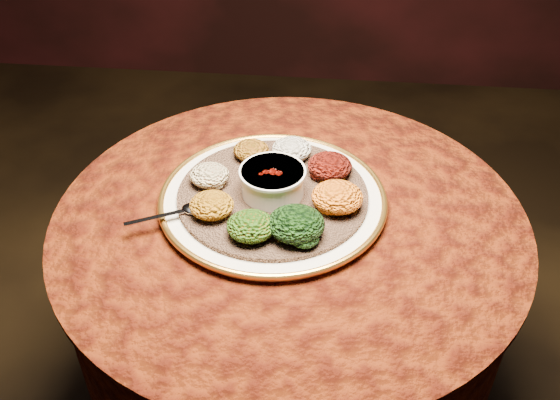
# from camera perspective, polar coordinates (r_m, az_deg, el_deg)

# --- Properties ---
(table) EXTENTS (0.96, 0.96, 0.73)m
(table) POSITION_cam_1_polar(r_m,az_deg,el_deg) (1.38, 0.81, -7.03)
(table) COLOR black
(table) RESTS_ON ground
(platter) EXTENTS (0.56, 0.56, 0.02)m
(platter) POSITION_cam_1_polar(r_m,az_deg,el_deg) (1.28, -0.67, 0.12)
(platter) COLOR silver
(platter) RESTS_ON table
(injera) EXTENTS (0.52, 0.52, 0.01)m
(injera) POSITION_cam_1_polar(r_m,az_deg,el_deg) (1.27, -0.67, 0.50)
(injera) COLOR brown
(injera) RESTS_ON platter
(stew_bowl) EXTENTS (0.13, 0.13, 0.06)m
(stew_bowl) POSITION_cam_1_polar(r_m,az_deg,el_deg) (1.25, -0.68, 1.85)
(stew_bowl) COLOR silver
(stew_bowl) RESTS_ON injera
(spoon) EXTENTS (0.15, 0.08, 0.01)m
(spoon) POSITION_cam_1_polar(r_m,az_deg,el_deg) (1.23, -8.38, -0.88)
(spoon) COLOR silver
(spoon) RESTS_ON injera
(portion_ayib) EXTENTS (0.09, 0.08, 0.04)m
(portion_ayib) POSITION_cam_1_polar(r_m,az_deg,el_deg) (1.36, 1.08, 4.69)
(portion_ayib) COLOR silver
(portion_ayib) RESTS_ON injera
(portion_kitfo) EXTENTS (0.09, 0.09, 0.04)m
(portion_kitfo) POSITION_cam_1_polar(r_m,az_deg,el_deg) (1.31, 4.56, 3.15)
(portion_kitfo) COLOR black
(portion_kitfo) RESTS_ON injera
(portion_tikil) EXTENTS (0.10, 0.10, 0.05)m
(portion_tikil) POSITION_cam_1_polar(r_m,az_deg,el_deg) (1.23, 5.26, 0.28)
(portion_tikil) COLOR #AB730E
(portion_tikil) RESTS_ON injera
(portion_gomen) EXTENTS (0.11, 0.10, 0.05)m
(portion_gomen) POSITION_cam_1_polar(r_m,az_deg,el_deg) (1.16, 1.48, -2.19)
(portion_gomen) COLOR black
(portion_gomen) RESTS_ON injera
(portion_mixveg) EXTENTS (0.09, 0.09, 0.04)m
(portion_mixveg) POSITION_cam_1_polar(r_m,az_deg,el_deg) (1.16, -2.68, -2.39)
(portion_mixveg) COLOR #9D420A
(portion_mixveg) RESTS_ON injera
(portion_kik) EXTENTS (0.09, 0.08, 0.04)m
(portion_kik) POSITION_cam_1_polar(r_m,az_deg,el_deg) (1.21, -6.27, -0.47)
(portion_kik) COLOR #A3670E
(portion_kik) RESTS_ON injera
(portion_timatim) EXTENTS (0.08, 0.08, 0.04)m
(portion_timatim) POSITION_cam_1_polar(r_m,az_deg,el_deg) (1.29, -6.47, 2.27)
(portion_timatim) COLOR maroon
(portion_timatim) RESTS_ON injera
(portion_shiro) EXTENTS (0.08, 0.07, 0.04)m
(portion_shiro) POSITION_cam_1_polar(r_m,az_deg,el_deg) (1.36, -2.65, 4.57)
(portion_shiro) COLOR #894B10
(portion_shiro) RESTS_ON injera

